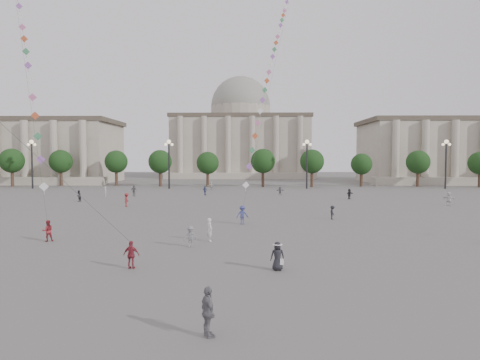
{
  "coord_description": "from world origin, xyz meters",
  "views": [
    {
      "loc": [
        1.55,
        -22.83,
        6.77
      ],
      "look_at": [
        1.15,
        12.0,
        4.94
      ],
      "focal_mm": 32.0,
      "sensor_mm": 36.0,
      "label": 1
    }
  ],
  "objects": [
    {
      "name": "ground",
      "position": [
        0.0,
        0.0,
        0.0
      ],
      "size": [
        360.0,
        360.0,
        0.0
      ],
      "primitive_type": "plane",
      "color": "#514E4C",
      "rests_on": "ground"
    },
    {
      "name": "hall_central",
      "position": [
        0.0,
        129.22,
        14.23
      ],
      "size": [
        48.3,
        34.3,
        35.5
      ],
      "color": "#A39989",
      "rests_on": "ground"
    },
    {
      "name": "tree_row",
      "position": [
        0.0,
        78.0,
        5.39
      ],
      "size": [
        137.12,
        5.12,
        8.0
      ],
      "color": "#3B2B1D",
      "rests_on": "ground"
    },
    {
      "name": "lamp_post_far_west",
      "position": [
        -45.0,
        70.0,
        7.35
      ],
      "size": [
        2.0,
        0.9,
        10.65
      ],
      "color": "#262628",
      "rests_on": "ground"
    },
    {
      "name": "lamp_post_mid_west",
      "position": [
        -15.0,
        70.0,
        7.35
      ],
      "size": [
        2.0,
        0.9,
        10.65
      ],
      "color": "#262628",
      "rests_on": "ground"
    },
    {
      "name": "lamp_post_mid_east",
      "position": [
        15.0,
        70.0,
        7.35
      ],
      "size": [
        2.0,
        0.9,
        10.65
      ],
      "color": "#262628",
      "rests_on": "ground"
    },
    {
      "name": "lamp_post_far_east",
      "position": [
        45.0,
        70.0,
        7.35
      ],
      "size": [
        2.0,
        0.9,
        10.65
      ],
      "color": "#262628",
      "rests_on": "ground"
    },
    {
      "name": "person_crowd_0",
      "position": [
        -5.68,
        54.13,
        0.83
      ],
      "size": [
        0.96,
        0.98,
        1.65
      ],
      "primitive_type": "imported",
      "rotation": [
        0.0,
        0.0,
        0.81
      ],
      "color": "#37447D",
      "rests_on": "ground"
    },
    {
      "name": "person_crowd_4",
      "position": [
        -5.59,
        66.77,
        0.84
      ],
      "size": [
        1.55,
        1.29,
        1.67
      ],
      "primitive_type": "imported",
      "rotation": [
        0.0,
        0.0,
        3.75
      ],
      "color": "silver",
      "rests_on": "ground"
    },
    {
      "name": "person_crowd_6",
      "position": [
        -2.57,
        9.14,
        0.8
      ],
      "size": [
        1.05,
        0.62,
        1.61
      ],
      "primitive_type": "imported",
      "rotation": [
        0.0,
        0.0,
        0.02
      ],
      "color": "slate",
      "rests_on": "ground"
    },
    {
      "name": "person_crowd_7",
      "position": [
        30.4,
        37.65,
        0.97
      ],
      "size": [
        1.86,
        1.28,
        1.93
      ],
      "primitive_type": "imported",
      "rotation": [
        0.0,
        0.0,
        2.7
      ],
      "color": "silver",
      "rests_on": "ground"
    },
    {
      "name": "person_crowd_9",
      "position": [
        18.63,
        46.89,
        0.84
      ],
      "size": [
        1.49,
        1.41,
        1.68
      ],
      "primitive_type": "imported",
      "rotation": [
        0.0,
        0.0,
        0.73
      ],
      "color": "black",
      "rests_on": "ground"
    },
    {
      "name": "person_crowd_10",
      "position": [
        -22.92,
        51.64,
        0.82
      ],
      "size": [
        0.63,
        0.71,
        1.64
      ],
      "primitive_type": "imported",
      "rotation": [
        0.0,
        0.0,
        2.06
      ],
      "color": "silver",
      "rests_on": "ground"
    },
    {
      "name": "person_crowd_12",
      "position": [
        7.95,
        54.5,
        0.77
      ],
      "size": [
        1.49,
        0.82,
        1.53
      ],
      "primitive_type": "imported",
      "rotation": [
        0.0,
        0.0,
        2.87
      ],
      "color": "slate",
      "rests_on": "ground"
    },
    {
      "name": "person_crowd_13",
      "position": [
        -1.29,
        11.46,
        0.94
      ],
      "size": [
        0.64,
        0.79,
        1.88
      ],
      "primitive_type": "imported",
      "rotation": [
        0.0,
        0.0,
        1.89
      ],
      "color": "silver",
      "rests_on": "ground"
    },
    {
      "name": "person_crowd_16",
      "position": [
        -17.95,
        51.65,
        0.95
      ],
      "size": [
        1.16,
        0.59,
        1.9
      ],
      "primitive_type": "imported",
      "rotation": [
        0.0,
        0.0,
        6.16
      ],
      "color": "#57575B",
      "rests_on": "ground"
    },
    {
      "name": "person_crowd_17",
      "position": [
        -14.75,
        35.56,
        0.95
      ],
      "size": [
        0.74,
        1.24,
        1.89
      ],
      "primitive_type": "imported",
      "rotation": [
        0.0,
        0.0,
        1.6
      ],
      "color": "maroon",
      "rests_on": "ground"
    },
    {
      "name": "person_crowd_19",
      "position": [
        11.13,
        23.77,
        0.77
      ],
      "size": [
        0.64,
        1.03,
        1.54
      ],
      "primitive_type": "imported",
      "rotation": [
        0.0,
        0.0,
        1.64
      ],
      "color": "black",
      "rests_on": "ground"
    },
    {
      "name": "person_crowd_21",
      "position": [
        -24.1,
        42.47,
        0.86
      ],
      "size": [
        0.83,
        0.97,
        1.73
      ],
      "primitive_type": "imported",
      "rotation": [
        0.0,
        0.0,
        4.48
      ],
      "color": "black",
      "rests_on": "ground"
    },
    {
      "name": "tourist_0",
      "position": [
        -5.36,
        2.8,
        0.86
      ],
      "size": [
        1.05,
        0.54,
        1.71
      ],
      "primitive_type": "imported",
      "rotation": [
        0.0,
        0.0,
        3.01
      ],
      "color": "maroon",
      "rests_on": "ground"
    },
    {
      "name": "tourist_3",
      "position": [
        0.16,
        -7.06,
        0.96
      ],
      "size": [
        0.91,
        1.22,
        1.93
      ],
      "primitive_type": "imported",
      "rotation": [
        0.0,
        0.0,
        2.02
      ],
      "color": "slate",
      "rests_on": "ground"
    },
    {
      "name": "kite_flyer_0",
      "position": [
        -14.4,
        11.25,
        0.86
      ],
      "size": [
        1.05,
        1.0,
        1.71
      ],
      "primitive_type": "imported",
      "rotation": [
        0.0,
        0.0,
        3.72
      ],
      "color": "maroon",
      "rests_on": "ground"
    },
    {
      "name": "kite_flyer_1",
      "position": [
        1.29,
        20.31,
        0.96
      ],
      "size": [
        1.34,
        0.91,
        1.91
      ],
      "primitive_type": "imported",
      "rotation": [
        0.0,
        0.0,
        0.17
      ],
      "color": "navy",
      "rests_on": "ground"
    },
    {
      "name": "hat_person",
      "position": [
        3.51,
        2.54,
        0.9
      ],
      "size": [
        0.88,
        0.6,
        1.73
      ],
      "color": "black",
      "rests_on": "ground"
    },
    {
      "name": "kite_train_west",
      "position": [
        -26.41,
        30.41,
        25.76
      ],
      "size": [
        22.99,
        35.73,
        61.71
      ],
      "color": "#3F3F3F",
      "rests_on": "ground"
    },
    {
      "name": "kite_train_mid",
      "position": [
        6.74,
        44.87,
        25.35
      ],
      "size": [
        10.97,
        46.31,
        65.12
      ],
      "color": "#3F3F3F",
      "rests_on": "ground"
    }
  ]
}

